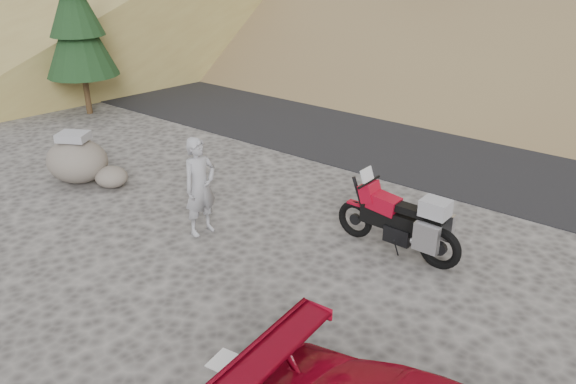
{
  "coord_description": "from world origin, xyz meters",
  "views": [
    {
      "loc": [
        4.73,
        -5.33,
        5.21
      ],
      "look_at": [
        -0.91,
        1.9,
        1.0
      ],
      "focal_mm": 35.0,
      "sensor_mm": 36.0,
      "label": 1
    }
  ],
  "objects": [
    {
      "name": "road",
      "position": [
        0.0,
        9.0,
        0.0
      ],
      "size": [
        120.0,
        7.0,
        0.05
      ],
      "primitive_type": "cube",
      "color": "black",
      "rests_on": "ground"
    },
    {
      "name": "man",
      "position": [
        -2.41,
        1.17,
        0.0
      ],
      "size": [
        0.54,
        0.75,
        1.91
      ],
      "primitive_type": "imported",
      "rotation": [
        0.0,
        0.0,
        1.44
      ],
      "color": "#95959A",
      "rests_on": "ground"
    },
    {
      "name": "motorcycle",
      "position": [
        0.96,
        2.78,
        0.62
      ],
      "size": [
        2.46,
        0.73,
        1.46
      ],
      "rotation": [
        0.0,
        0.0,
        -0.02
      ],
      "color": "black",
      "rests_on": "ground"
    },
    {
      "name": "gear_blue_mat",
      "position": [
        1.23,
        -0.73,
        0.1
      ],
      "size": [
        0.52,
        0.27,
        0.2
      ],
      "primitive_type": "cylinder",
      "rotation": [
        0.0,
        1.57,
        0.15
      ],
      "color": "navy",
      "rests_on": "ground"
    },
    {
      "name": "small_rock",
      "position": [
        -5.59,
        1.41,
        0.23
      ],
      "size": [
        0.91,
        0.85,
        0.47
      ],
      "rotation": [
        0.0,
        0.0,
        0.21
      ],
      "color": "#5C574F",
      "rests_on": "ground"
    },
    {
      "name": "ground",
      "position": [
        0.0,
        0.0,
        0.0
      ],
      "size": [
        140.0,
        140.0,
        0.0
      ],
      "primitive_type": "plane",
      "color": "#3F3C3A",
      "rests_on": "ground"
    },
    {
      "name": "boulder",
      "position": [
        -6.47,
        1.16,
        0.51
      ],
      "size": [
        1.83,
        1.68,
        1.17
      ],
      "rotation": [
        0.0,
        0.0,
        0.31
      ],
      "color": "#5C574F",
      "rests_on": "ground"
    },
    {
      "name": "gear_bottle",
      "position": [
        1.58,
        -0.91,
        0.11
      ],
      "size": [
        0.09,
        0.09,
        0.21
      ],
      "primitive_type": "cylinder",
      "rotation": [
        0.0,
        0.0,
        -0.23
      ],
      "color": "navy",
      "rests_on": "ground"
    },
    {
      "name": "conifer_verge",
      "position": [
        -11.0,
        4.5,
        2.89
      ],
      "size": [
        2.2,
        2.2,
        5.04
      ],
      "color": "#322312",
      "rests_on": "ground"
    },
    {
      "name": "gear_white_cloth",
      "position": [
        0.5,
        -1.21,
        0.01
      ],
      "size": [
        0.52,
        0.47,
        0.02
      ],
      "primitive_type": "cube",
      "rotation": [
        0.0,
        0.0,
        0.13
      ],
      "color": "white",
      "rests_on": "ground"
    }
  ]
}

